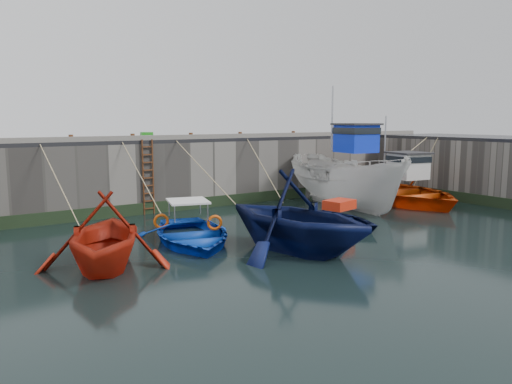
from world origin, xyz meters
TOP-DOWN VIEW (x-y plane):
  - ground at (0.00, 0.00)m, footprint 120.00×120.00m
  - quay_back at (0.00, 12.50)m, footprint 30.00×5.00m
  - road_back at (0.00, 12.50)m, footprint 30.00×5.00m
  - kerb_back at (0.00, 10.15)m, footprint 30.00×0.30m
  - algae_back at (0.00, 9.96)m, footprint 30.00×0.08m
  - algae_right at (11.96, 2.50)m, footprint 0.08×15.00m
  - ladder at (-2.00, 9.91)m, footprint 0.51×0.08m
  - boat_near_white at (-5.84, 3.32)m, footprint 5.35×5.68m
  - boat_near_white_rope at (-5.84, 7.91)m, footprint 0.04×4.93m
  - boat_near_blue at (-2.65, 4.49)m, footprint 4.65×5.63m
  - boat_near_blue_rope at (-2.65, 8.50)m, footprint 0.04×3.97m
  - boat_near_blacktrim at (-0.45, 1.72)m, footprint 5.67×6.23m
  - boat_near_blacktrim_rope at (-0.45, 7.11)m, footprint 0.04×6.33m
  - boat_near_navy at (2.76, 4.19)m, footprint 4.49×5.53m
  - boat_near_navy_rope at (2.76, 8.35)m, footprint 0.04×4.21m
  - boat_far_white at (6.18, 6.43)m, footprint 3.57×7.83m
  - boat_far_orange at (9.49, 6.22)m, footprint 6.61×8.37m
  - fish_crate at (-1.16, 12.13)m, footprint 0.58×0.43m
  - bollard_a at (-5.00, 10.25)m, footprint 0.18×0.18m
  - bollard_b at (-2.50, 10.25)m, footprint 0.18×0.18m
  - bollard_c at (0.20, 10.25)m, footprint 0.18×0.18m
  - bollard_d at (2.80, 10.25)m, footprint 0.18×0.18m
  - bollard_e at (6.00, 10.25)m, footprint 0.18×0.18m

SIDE VIEW (x-z plane):
  - ground at x=0.00m, z-range 0.00..0.00m
  - boat_near_white at x=-5.84m, z-range -1.19..1.19m
  - boat_near_white_rope at x=-5.84m, z-range -1.55..1.55m
  - boat_near_blue at x=-2.65m, z-range -0.51..0.51m
  - boat_near_blue_rope at x=-2.65m, z-range -1.55..1.55m
  - boat_near_blacktrim at x=-0.45m, z-range -1.41..1.41m
  - boat_near_blacktrim_rope at x=-0.45m, z-range -1.55..1.55m
  - boat_near_navy at x=2.76m, z-range -0.50..0.50m
  - boat_near_navy_rope at x=2.76m, z-range -1.55..1.55m
  - algae_back at x=0.00m, z-range 0.00..0.50m
  - algae_right at x=11.96m, z-range 0.00..0.50m
  - boat_far_orange at x=9.49m, z-range -1.77..2.79m
  - boat_far_white at x=6.18m, z-range -1.74..4.19m
  - quay_back at x=0.00m, z-range 0.00..3.00m
  - ladder at x=-2.00m, z-range -0.01..3.19m
  - road_back at x=0.00m, z-range 3.00..3.16m
  - kerb_back at x=0.00m, z-range 3.16..3.36m
  - bollard_a at x=-5.00m, z-range 3.16..3.44m
  - bollard_b at x=-2.50m, z-range 3.16..3.44m
  - bollard_c at x=0.20m, z-range 3.16..3.44m
  - bollard_d at x=2.80m, z-range 3.16..3.44m
  - bollard_e at x=6.00m, z-range 3.16..3.44m
  - fish_crate at x=-1.16m, z-range 3.16..3.44m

